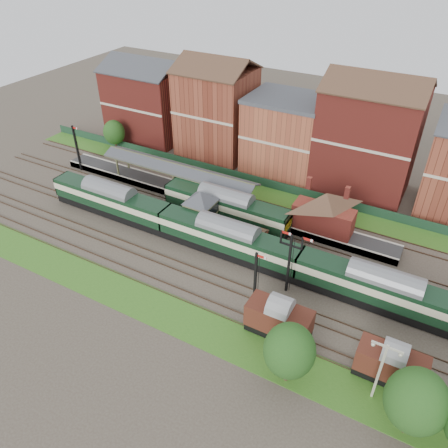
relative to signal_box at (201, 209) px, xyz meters
The scene contains 21 objects.
ground 5.45m from the signal_box, 47.29° to the right, with size 160.00×160.00×0.00m, color #473D33.
grass_back 13.47m from the signal_box, 76.76° to the left, with size 90.00×4.50×0.06m, color #2D6619.
grass_front 15.86m from the signal_box, 78.87° to the right, with size 90.00×5.00×0.06m, color #2D6619.
fence 15.25m from the signal_box, 78.50° to the left, with size 90.00×0.12×1.50m, color #193823.
platform 7.31m from the signal_box, 107.10° to the left, with size 55.00×3.40×1.00m, color #2D2D2D.
signal_box is the anchor object (origin of this frame).
brick_hut 8.25m from the signal_box, ahead, with size 3.20×2.64×2.94m.
station_building 16.37m from the signal_box, 23.43° to the left, with size 8.10×8.10×5.90m.
canopy 10.40m from the signal_box, 140.91° to the left, with size 26.00×3.89×4.08m.
semaphore_bracket 16.16m from the signal_box, 20.92° to the right, with size 3.60×0.25×8.18m.
semaphore_platform_end 27.41m from the signal_box, behind, with size 1.23×0.25×8.00m.
semaphore_siding 16.60m from the signal_box, 38.20° to the right, with size 1.23×0.25×8.00m.
yard_lamp 30.78m from the signal_box, 28.65° to the right, with size 2.60×0.22×7.00m.
town_backdrop 22.26m from the signal_box, 82.60° to the left, with size 69.00×10.00×16.00m.
dmu_train 6.80m from the signal_box, 28.71° to the right, with size 56.93×2.99×4.37m.
platform_railcar 3.93m from the signal_box, 57.02° to the left, with size 18.64×2.94×4.29m.
goods_van_a 20.74m from the signal_box, 36.25° to the right, with size 6.59×2.86×4.00m.
goods_van_b 30.37m from the signal_box, 23.80° to the right, with size 6.21×2.69×3.77m.
tree_near 34.52m from the signal_box, 29.05° to the right, with size 5.01×5.01×7.24m.
tree_far 25.82m from the signal_box, 40.81° to the right, with size 4.68×4.68×6.83m.
tree_back 30.30m from the signal_box, 152.78° to the left, with size 3.88×3.88×5.67m.
Camera 1 is at (23.57, -38.31, 35.52)m, focal length 35.00 mm.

